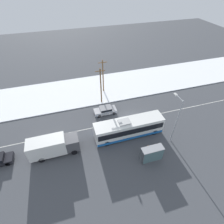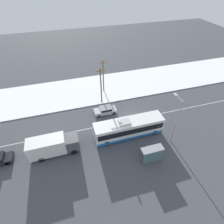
{
  "view_description": "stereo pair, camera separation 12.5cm",
  "coord_description": "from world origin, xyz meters",
  "px_view_note": "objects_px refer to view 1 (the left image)",
  "views": [
    {
      "loc": [
        -10.05,
        -21.08,
        21.82
      ],
      "look_at": [
        -3.27,
        1.5,
        1.4
      ],
      "focal_mm": 28.0,
      "sensor_mm": 36.0,
      "label": 1
    },
    {
      "loc": [
        -9.93,
        -21.12,
        21.82
      ],
      "look_at": [
        -3.27,
        1.5,
        1.4
      ],
      "focal_mm": 28.0,
      "sensor_mm": 36.0,
      "label": 2
    }
  ],
  "objects_px": {
    "bus_shelter": "(153,153)",
    "utility_pole_roadside": "(101,86)",
    "sedan_car": "(105,110)",
    "pedestrian_at_stop": "(148,149)",
    "streetlamp": "(176,116)",
    "box_truck": "(53,146)",
    "city_bus": "(129,128)",
    "utility_pole_snowlot": "(103,76)"
  },
  "relations": [
    {
      "from": "pedestrian_at_stop",
      "to": "utility_pole_snowlot",
      "type": "xyz_separation_m",
      "value": [
        -2.02,
        17.87,
        2.73
      ]
    },
    {
      "from": "box_truck",
      "to": "sedan_car",
      "type": "height_order",
      "value": "box_truck"
    },
    {
      "from": "city_bus",
      "to": "sedan_car",
      "type": "height_order",
      "value": "city_bus"
    },
    {
      "from": "pedestrian_at_stop",
      "to": "box_truck",
      "type": "bearing_deg",
      "value": 163.29
    },
    {
      "from": "city_bus",
      "to": "sedan_car",
      "type": "xyz_separation_m",
      "value": [
        -2.2,
        6.35,
        -0.86
      ]
    },
    {
      "from": "city_bus",
      "to": "sedan_car",
      "type": "bearing_deg",
      "value": 109.1
    },
    {
      "from": "box_truck",
      "to": "pedestrian_at_stop",
      "type": "height_order",
      "value": "box_truck"
    },
    {
      "from": "sedan_car",
      "to": "streetlamp",
      "type": "xyz_separation_m",
      "value": [
        8.29,
        -9.02,
        4.16
      ]
    },
    {
      "from": "pedestrian_at_stop",
      "to": "utility_pole_snowlot",
      "type": "relative_size",
      "value": 0.24
    },
    {
      "from": "bus_shelter",
      "to": "box_truck",
      "type": "bearing_deg",
      "value": 158.16
    },
    {
      "from": "box_truck",
      "to": "streetlamp",
      "type": "distance_m",
      "value": 18.34
    },
    {
      "from": "box_truck",
      "to": "sedan_car",
      "type": "bearing_deg",
      "value": 34.52
    },
    {
      "from": "streetlamp",
      "to": "utility_pole_roadside",
      "type": "xyz_separation_m",
      "value": [
        -8.16,
        12.5,
        -0.98
      ]
    },
    {
      "from": "streetlamp",
      "to": "box_truck",
      "type": "bearing_deg",
      "value": 172.33
    },
    {
      "from": "sedan_car",
      "to": "pedestrian_at_stop",
      "type": "xyz_separation_m",
      "value": [
        3.57,
        -10.56,
        0.3
      ]
    },
    {
      "from": "city_bus",
      "to": "sedan_car",
      "type": "distance_m",
      "value": 6.77
    },
    {
      "from": "utility_pole_snowlot",
      "to": "sedan_car",
      "type": "bearing_deg",
      "value": -101.94
    },
    {
      "from": "bus_shelter",
      "to": "streetlamp",
      "type": "height_order",
      "value": "streetlamp"
    },
    {
      "from": "bus_shelter",
      "to": "utility_pole_roadside",
      "type": "bearing_deg",
      "value": 102.88
    },
    {
      "from": "utility_pole_roadside",
      "to": "utility_pole_snowlot",
      "type": "distance_m",
      "value": 4.08
    },
    {
      "from": "city_bus",
      "to": "bus_shelter",
      "type": "bearing_deg",
      "value": -75.32
    },
    {
      "from": "city_bus",
      "to": "pedestrian_at_stop",
      "type": "bearing_deg",
      "value": -71.97
    },
    {
      "from": "city_bus",
      "to": "pedestrian_at_stop",
      "type": "relative_size",
      "value": 6.43
    },
    {
      "from": "bus_shelter",
      "to": "utility_pole_snowlot",
      "type": "bearing_deg",
      "value": 96.27
    },
    {
      "from": "box_truck",
      "to": "streetlamp",
      "type": "bearing_deg",
      "value": -7.67
    },
    {
      "from": "streetlamp",
      "to": "utility_pole_snowlot",
      "type": "distance_m",
      "value": 17.7
    },
    {
      "from": "city_bus",
      "to": "utility_pole_snowlot",
      "type": "xyz_separation_m",
      "value": [
        -0.65,
        13.66,
        2.17
      ]
    },
    {
      "from": "pedestrian_at_stop",
      "to": "bus_shelter",
      "type": "distance_m",
      "value": 1.5
    },
    {
      "from": "box_truck",
      "to": "utility_pole_snowlot",
      "type": "xyz_separation_m",
      "value": [
        11.15,
        13.91,
        2.09
      ]
    },
    {
      "from": "streetlamp",
      "to": "utility_pole_snowlot",
      "type": "height_order",
      "value": "streetlamp"
    },
    {
      "from": "box_truck",
      "to": "utility_pole_snowlot",
      "type": "bearing_deg",
      "value": 51.29
    },
    {
      "from": "box_truck",
      "to": "bus_shelter",
      "type": "bearing_deg",
      "value": -21.84
    },
    {
      "from": "pedestrian_at_stop",
      "to": "streetlamp",
      "type": "xyz_separation_m",
      "value": [
        4.72,
        1.54,
        3.86
      ]
    },
    {
      "from": "bus_shelter",
      "to": "streetlamp",
      "type": "bearing_deg",
      "value": 32.08
    },
    {
      "from": "sedan_car",
      "to": "streetlamp",
      "type": "distance_m",
      "value": 12.94
    },
    {
      "from": "city_bus",
      "to": "box_truck",
      "type": "distance_m",
      "value": 11.81
    },
    {
      "from": "utility_pole_snowlot",
      "to": "utility_pole_roadside",
      "type": "bearing_deg",
      "value": -110.21
    },
    {
      "from": "bus_shelter",
      "to": "utility_pole_snowlot",
      "type": "distance_m",
      "value": 19.46
    },
    {
      "from": "sedan_car",
      "to": "city_bus",
      "type": "bearing_deg",
      "value": 109.1
    },
    {
      "from": "sedan_car",
      "to": "bus_shelter",
      "type": "distance_m",
      "value": 12.5
    },
    {
      "from": "streetlamp",
      "to": "sedan_car",
      "type": "bearing_deg",
      "value": 132.61
    },
    {
      "from": "city_bus",
      "to": "box_truck",
      "type": "bearing_deg",
      "value": -178.76
    }
  ]
}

